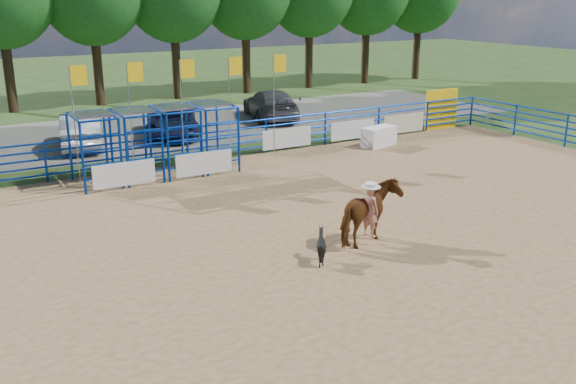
% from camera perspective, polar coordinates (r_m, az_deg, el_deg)
% --- Properties ---
extents(ground, '(120.00, 120.00, 0.00)m').
position_cam_1_polar(ground, '(17.97, 4.67, -4.26)').
color(ground, '#375220').
rests_on(ground, ground).
extents(arena_dirt, '(30.00, 20.00, 0.02)m').
position_cam_1_polar(arena_dirt, '(17.97, 4.67, -4.23)').
color(arena_dirt, '#A38051').
rests_on(arena_dirt, ground).
extents(gravel_strip, '(40.00, 10.00, 0.01)m').
position_cam_1_polar(gravel_strip, '(32.84, -12.40, 5.33)').
color(gravel_strip, slate).
rests_on(gravel_strip, ground).
extents(announcer_table, '(1.76, 1.11, 0.87)m').
position_cam_1_polar(announcer_table, '(28.98, 8.08, 4.91)').
color(announcer_table, white).
rests_on(announcer_table, arena_dirt).
extents(horse_and_rider, '(2.24, 1.59, 2.44)m').
position_cam_1_polar(horse_and_rider, '(17.42, 7.29, -1.72)').
color(horse_and_rider, brown).
rests_on(horse_and_rider, arena_dirt).
extents(calf, '(0.91, 0.86, 0.83)m').
position_cam_1_polar(calf, '(16.36, 2.96, -4.82)').
color(calf, black).
rests_on(calf, arena_dirt).
extents(car_b, '(2.54, 4.92, 1.54)m').
position_cam_1_polar(car_b, '(29.97, -17.99, 5.28)').
color(car_b, '#9B9EA4').
rests_on(car_b, gravel_strip).
extents(car_c, '(3.89, 5.63, 1.43)m').
position_cam_1_polar(car_c, '(31.29, -10.30, 6.22)').
color(car_c, '#151936').
rests_on(car_c, gravel_strip).
extents(car_d, '(3.45, 5.76, 1.56)m').
position_cam_1_polar(car_d, '(35.17, -1.55, 7.81)').
color(car_d, '#535355').
rests_on(car_d, gravel_strip).
extents(perimeter_fence, '(30.10, 20.10, 1.50)m').
position_cam_1_polar(perimeter_fence, '(17.71, 4.73, -2.00)').
color(perimeter_fence, '#072E99').
rests_on(perimeter_fence, ground).
extents(chute_assembly, '(19.32, 2.41, 4.20)m').
position_cam_1_polar(chute_assembly, '(24.41, -10.89, 4.38)').
color(chute_assembly, '#072E99').
rests_on(chute_assembly, ground).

